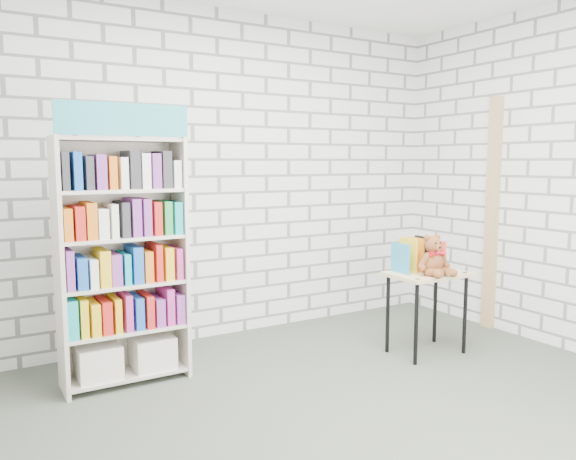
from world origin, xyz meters
TOP-DOWN VIEW (x-y plane):
  - ground at (0.00, 0.00)m, footprint 4.50×4.50m
  - room_shell at (0.00, 0.00)m, footprint 4.52×4.02m
  - bookshelf at (-1.01, 1.36)m, footprint 0.85×0.33m
  - display_table at (1.22, 0.72)m, footprint 0.62×0.43m
  - table_books at (1.22, 0.82)m, footprint 0.43×0.19m
  - teddy_bear at (1.19, 0.63)m, footprint 0.29×0.27m
  - door_trim at (2.23, 0.95)m, footprint 0.05×0.12m

SIDE VIEW (x-z plane):
  - ground at x=0.00m, z-range 0.00..0.00m
  - display_table at x=1.22m, z-range 0.24..0.89m
  - teddy_bear at x=1.19m, z-range 0.62..0.94m
  - table_books at x=1.22m, z-range 0.66..0.91m
  - bookshelf at x=-1.01m, z-range -0.08..1.81m
  - door_trim at x=2.23m, z-range 0.00..2.10m
  - room_shell at x=0.00m, z-range 0.38..3.19m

